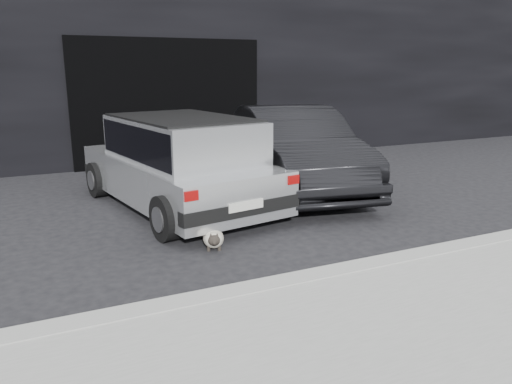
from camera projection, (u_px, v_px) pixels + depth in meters
name	position (u px, v px, depth m)	size (l,w,h in m)	color
ground	(182.00, 219.00, 6.81)	(80.00, 80.00, 0.00)	black
building_facade	(144.00, 46.00, 11.88)	(34.00, 4.00, 5.00)	black
garage_opening	(170.00, 103.00, 10.41)	(4.00, 0.10, 2.60)	black
curb	(358.00, 270.00, 4.93)	(18.00, 0.25, 0.12)	#999994
sidewalk	(451.00, 326.00, 3.88)	(18.00, 2.20, 0.11)	#999994
silver_hatchback	(180.00, 159.00, 7.18)	(2.27, 3.87, 1.35)	silver
second_car	(293.00, 149.00, 8.36)	(1.46, 4.18, 1.38)	black
cat_siamese	(213.00, 238.00, 5.70)	(0.38, 0.69, 0.25)	beige
cat_white	(199.00, 220.00, 6.14)	(0.80, 0.30, 0.37)	white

